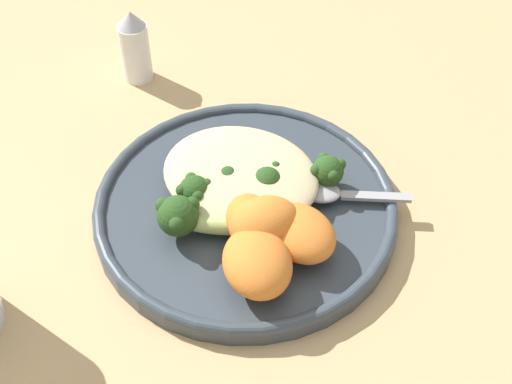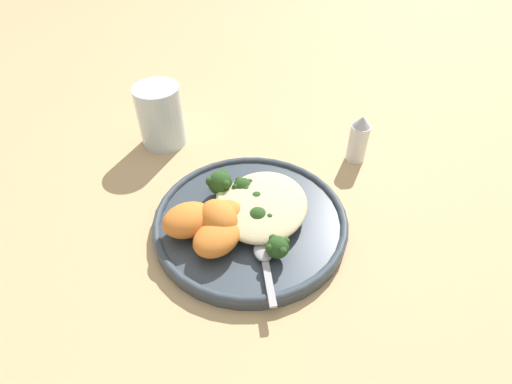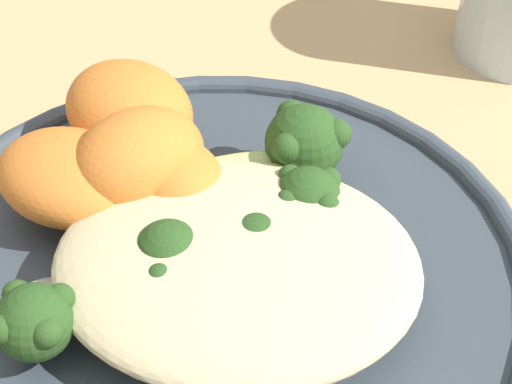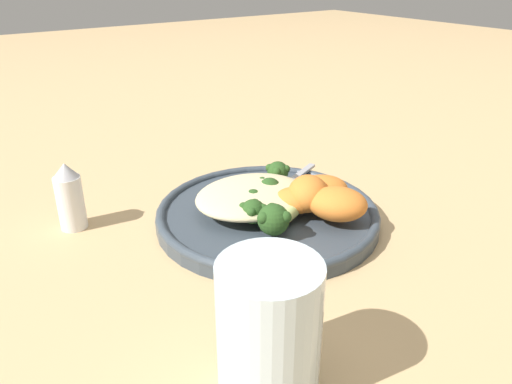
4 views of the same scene
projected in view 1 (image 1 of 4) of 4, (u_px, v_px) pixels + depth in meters
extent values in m
plane|color=tan|center=(267.00, 210.00, 0.67)|extent=(4.00, 4.00, 0.00)
cylinder|color=#38424C|center=(246.00, 210.00, 0.66)|extent=(0.28, 0.28, 0.02)
torus|color=#38424C|center=(246.00, 204.00, 0.65)|extent=(0.28, 0.28, 0.01)
ellipsoid|color=beige|center=(238.00, 178.00, 0.65)|extent=(0.15, 0.13, 0.03)
ellipsoid|color=#ADC675|center=(286.00, 206.00, 0.64)|extent=(0.05, 0.10, 0.01)
sphere|color=#284C1E|center=(328.00, 171.00, 0.65)|extent=(0.03, 0.03, 0.03)
sphere|color=#284C1E|center=(340.00, 164.00, 0.65)|extent=(0.01, 0.01, 0.01)
sphere|color=#284C1E|center=(324.00, 159.00, 0.66)|extent=(0.01, 0.01, 0.01)
sphere|color=#284C1E|center=(316.00, 170.00, 0.65)|extent=(0.01, 0.01, 0.01)
sphere|color=#284C1E|center=(333.00, 176.00, 0.64)|extent=(0.01, 0.01, 0.01)
ellipsoid|color=#ADC675|center=(261.00, 211.00, 0.63)|extent=(0.03, 0.07, 0.02)
sphere|color=#284C1E|center=(272.00, 180.00, 0.65)|extent=(0.03, 0.03, 0.03)
sphere|color=#284C1E|center=(278.00, 168.00, 0.65)|extent=(0.01, 0.01, 0.01)
sphere|color=#284C1E|center=(266.00, 185.00, 0.63)|extent=(0.01, 0.01, 0.01)
ellipsoid|color=#ADC675|center=(243.00, 208.00, 0.63)|extent=(0.06, 0.06, 0.02)
sphere|color=#284C1E|center=(229.00, 180.00, 0.65)|extent=(0.03, 0.03, 0.03)
sphere|color=#284C1E|center=(238.00, 172.00, 0.65)|extent=(0.01, 0.01, 0.01)
sphere|color=#284C1E|center=(218.00, 172.00, 0.65)|extent=(0.01, 0.01, 0.01)
sphere|color=#284C1E|center=(229.00, 184.00, 0.64)|extent=(0.01, 0.01, 0.01)
ellipsoid|color=#ADC675|center=(238.00, 220.00, 0.62)|extent=(0.09, 0.02, 0.01)
sphere|color=#284C1E|center=(195.00, 191.00, 0.64)|extent=(0.03, 0.03, 0.03)
sphere|color=#284C1E|center=(207.00, 184.00, 0.63)|extent=(0.01, 0.01, 0.01)
sphere|color=#284C1E|center=(191.00, 178.00, 0.64)|extent=(0.01, 0.01, 0.01)
sphere|color=#284C1E|center=(182.00, 190.00, 0.63)|extent=(0.01, 0.01, 0.01)
sphere|color=#284C1E|center=(198.00, 196.00, 0.62)|extent=(0.01, 0.01, 0.01)
ellipsoid|color=#ADC675|center=(226.00, 225.00, 0.62)|extent=(0.08, 0.05, 0.02)
sphere|color=#284C1E|center=(178.00, 216.00, 0.61)|extent=(0.04, 0.04, 0.04)
sphere|color=#284C1E|center=(192.00, 204.00, 0.61)|extent=(0.01, 0.01, 0.01)
sphere|color=#284C1E|center=(163.00, 205.00, 0.61)|extent=(0.01, 0.01, 0.01)
sphere|color=#284C1E|center=(177.00, 224.00, 0.60)|extent=(0.01, 0.01, 0.01)
ellipsoid|color=orange|center=(264.00, 223.00, 0.60)|extent=(0.08, 0.08, 0.04)
ellipsoid|color=orange|center=(300.00, 233.00, 0.60)|extent=(0.08, 0.08, 0.03)
ellipsoid|color=orange|center=(249.00, 218.00, 0.61)|extent=(0.07, 0.07, 0.03)
ellipsoid|color=orange|center=(257.00, 263.00, 0.58)|extent=(0.09, 0.09, 0.04)
cube|color=#A3A3A8|center=(376.00, 197.00, 0.65)|extent=(0.06, 0.03, 0.00)
ellipsoid|color=#A3A3A8|center=(321.00, 192.00, 0.65)|extent=(0.04, 0.04, 0.01)
cylinder|color=white|center=(136.00, 52.00, 0.78)|extent=(0.03, 0.03, 0.07)
cone|color=#B2B2B7|center=(131.00, 19.00, 0.75)|extent=(0.03, 0.03, 0.02)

